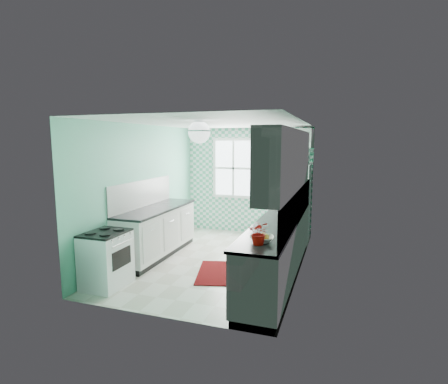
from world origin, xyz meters
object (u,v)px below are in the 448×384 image
(stove, at_px, (106,258))
(sink, at_px, (289,209))
(fruit_bowl, at_px, (262,239))
(ceiling_light, at_px, (199,132))
(potted_plant, at_px, (259,233))
(microwave, at_px, (293,158))
(fridge, at_px, (292,203))

(stove, xyz_separation_m, sink, (2.40, 2.24, 0.49))
(stove, bearing_deg, fruit_bowl, 0.17)
(ceiling_light, bearing_deg, sink, 50.03)
(ceiling_light, xyz_separation_m, stove, (-1.20, -0.80, -1.89))
(potted_plant, bearing_deg, microwave, 91.43)
(stove, xyz_separation_m, fruit_bowl, (2.40, -0.09, 0.54))
(stove, distance_m, potted_plant, 2.50)
(sink, height_order, fruit_bowl, sink)
(potted_plant, bearing_deg, sink, 89.92)
(potted_plant, bearing_deg, fridge, 91.43)
(fridge, distance_m, fruit_bowl, 3.47)
(ceiling_light, height_order, microwave, ceiling_light)
(ceiling_light, bearing_deg, stove, -146.19)
(stove, bearing_deg, fridge, 58.04)
(fridge, bearing_deg, sink, -87.77)
(fridge, distance_m, stove, 4.11)
(ceiling_light, xyz_separation_m, fruit_bowl, (1.20, -0.90, -1.35))
(fridge, bearing_deg, microwave, 51.36)
(sink, bearing_deg, microwave, 91.48)
(microwave, bearing_deg, fridge, 52.50)
(fruit_bowl, bearing_deg, potted_plant, -90.00)
(fruit_bowl, xyz_separation_m, potted_plant, (0.00, -0.13, 0.11))
(ceiling_light, relative_size, potted_plant, 1.18)
(fridge, xyz_separation_m, sink, (0.09, -1.14, 0.08))
(fridge, xyz_separation_m, stove, (-2.31, -3.38, -0.42))
(fruit_bowl, bearing_deg, stove, 177.77)
(stove, bearing_deg, microwave, 58.04)
(fridge, bearing_deg, stove, -126.85)
(fridge, height_order, sink, fridge)
(potted_plant, bearing_deg, stove, 174.59)
(fridge, xyz_separation_m, microwave, (0.00, 0.00, 0.99))
(ceiling_light, relative_size, fruit_bowl, 1.16)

